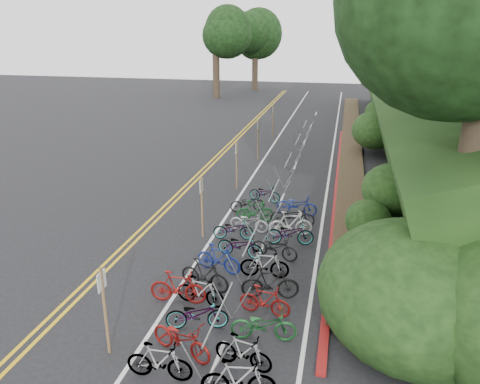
{
  "coord_description": "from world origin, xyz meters",
  "views": [
    {
      "loc": [
        5.8,
        -11.31,
        8.0
      ],
      "look_at": [
        1.68,
        6.99,
        1.3
      ],
      "focal_mm": 35.0,
      "sensor_mm": 36.0,
      "label": 1
    }
  ],
  "objects": [
    {
      "name": "bike_front",
      "position": [
        1.26,
        0.32,
        0.53
      ],
      "size": [
        0.59,
        1.79,
        1.06
      ],
      "primitive_type": "imported",
      "rotation": [
        0.0,
        0.0,
        1.62
      ],
      "color": "maroon",
      "rests_on": "ground"
    },
    {
      "name": "ground",
      "position": [
        0.0,
        0.0,
        0.0
      ],
      "size": [
        120.0,
        120.0,
        0.0
      ],
      "primitive_type": "plane",
      "color": "black",
      "rests_on": "ground"
    },
    {
      "name": "bike_rack_front",
      "position": [
        3.05,
        -1.51,
        0.84
      ],
      "size": [
        1.13,
        2.9,
        1.15
      ],
      "color": "gray",
      "rests_on": "ground"
    },
    {
      "name": "signposts_rest",
      "position": [
        0.6,
        14.0,
        1.43
      ],
      "size": [
        0.08,
        18.4,
        2.5
      ],
      "color": "brown",
      "rests_on": "ground"
    },
    {
      "name": "embankment",
      "position": [
        12.96,
        19.04,
        2.57
      ],
      "size": [
        14.3,
        48.14,
        9.11
      ],
      "color": "black",
      "rests_on": "ground"
    },
    {
      "name": "red_curb",
      "position": [
        5.7,
        12.0,
        0.05
      ],
      "size": [
        0.25,
        28.0,
        0.1
      ],
      "primitive_type": "cube",
      "color": "maroon",
      "rests_on": "ground"
    },
    {
      "name": "bike_racks_rest",
      "position": [
        3.0,
        13.0,
        0.85
      ],
      "size": [
        1.14,
        23.0,
        1.17
      ],
      "color": "gray",
      "rests_on": "ground"
    },
    {
      "name": "signpost_near",
      "position": [
        0.3,
        -2.28,
        1.41
      ],
      "size": [
        0.08,
        0.4,
        2.47
      ],
      "color": "brown",
      "rests_on": "ground"
    },
    {
      "name": "road_markings",
      "position": [
        0.63,
        10.1,
        0.0
      ],
      "size": [
        7.47,
        80.0,
        0.01
      ],
      "color": "gold",
      "rests_on": "ground"
    },
    {
      "name": "bike_valet",
      "position": [
        3.02,
        2.87,
        0.48
      ],
      "size": [
        3.29,
        14.3,
        1.08
      ],
      "color": "slate",
      "rests_on": "ground"
    }
  ]
}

